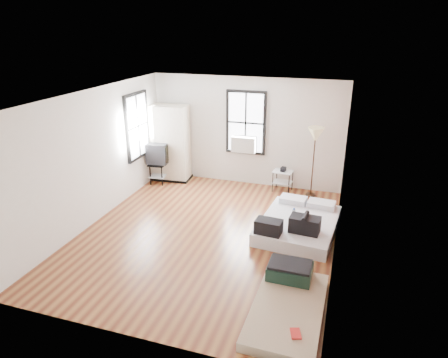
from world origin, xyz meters
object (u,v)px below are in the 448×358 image
(mattress_main, at_px, (298,224))
(wardrobe, at_px, (170,143))
(mattress_bare, at_px, (288,299))
(floor_lamp, at_px, (315,138))
(side_table, at_px, (283,175))
(tv_stand, at_px, (159,153))

(mattress_main, relative_size, wardrobe, 1.03)
(mattress_main, relative_size, mattress_bare, 1.09)
(wardrobe, xyz_separation_m, floor_lamp, (3.79, 0.00, 0.47))
(mattress_bare, bearing_deg, side_table, 101.95)
(mattress_main, relative_size, side_table, 3.31)
(mattress_main, bearing_deg, side_table, 113.56)
(mattress_bare, height_order, floor_lamp, floor_lamp)
(mattress_main, distance_m, tv_stand, 4.36)
(mattress_main, distance_m, mattress_bare, 2.41)
(wardrobe, distance_m, side_table, 3.12)
(mattress_main, distance_m, floor_lamp, 2.36)
(wardrobe, distance_m, floor_lamp, 3.82)
(mattress_bare, height_order, side_table, side_table)
(mattress_main, bearing_deg, floor_lamp, 93.68)
(mattress_bare, bearing_deg, tv_stand, 136.05)
(floor_lamp, xyz_separation_m, tv_stand, (-4.00, -0.25, -0.70))
(side_table, bearing_deg, tv_stand, -174.43)
(mattress_bare, height_order, tv_stand, tv_stand)
(mattress_bare, xyz_separation_m, floor_lamp, (-0.14, 4.37, 1.36))
(mattress_main, height_order, mattress_bare, mattress_main)
(tv_stand, bearing_deg, side_table, -0.80)
(mattress_bare, xyz_separation_m, wardrobe, (-3.93, 4.37, 0.89))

